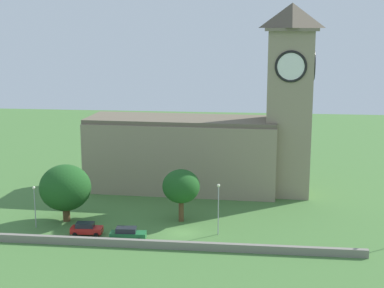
{
  "coord_description": "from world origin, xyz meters",
  "views": [
    {
      "loc": [
        9.91,
        -74.41,
        27.96
      ],
      "look_at": [
        0.28,
        8.1,
        10.94
      ],
      "focal_mm": 53.43,
      "sensor_mm": 36.0,
      "label": 1
    }
  ],
  "objects_px": {
    "car_red": "(86,229)",
    "streetlamp_west_end": "(35,200)",
    "church": "(210,139)",
    "car_green": "(128,234)",
    "tree_by_tower": "(181,186)",
    "streetlamp_west_mid": "(218,201)",
    "tree_churchyard": "(65,188)"
  },
  "relations": [
    {
      "from": "car_green",
      "to": "tree_churchyard",
      "type": "bearing_deg",
      "value": 147.99
    },
    {
      "from": "church",
      "to": "tree_by_tower",
      "type": "relative_size",
      "value": 5.02
    },
    {
      "from": "car_green",
      "to": "streetlamp_west_end",
      "type": "relative_size",
      "value": 0.81
    },
    {
      "from": "church",
      "to": "tree_by_tower",
      "type": "bearing_deg",
      "value": -99.54
    },
    {
      "from": "streetlamp_west_end",
      "to": "streetlamp_west_mid",
      "type": "height_order",
      "value": "streetlamp_west_mid"
    },
    {
      "from": "car_red",
      "to": "car_green",
      "type": "relative_size",
      "value": 0.9
    },
    {
      "from": "streetlamp_west_end",
      "to": "tree_by_tower",
      "type": "height_order",
      "value": "tree_by_tower"
    },
    {
      "from": "church",
      "to": "car_red",
      "type": "relative_size",
      "value": 8.88
    },
    {
      "from": "streetlamp_west_end",
      "to": "streetlamp_west_mid",
      "type": "xyz_separation_m",
      "value": [
        25.97,
        0.18,
        0.66
      ]
    },
    {
      "from": "streetlamp_west_mid",
      "to": "streetlamp_west_end",
      "type": "bearing_deg",
      "value": -179.59
    },
    {
      "from": "car_red",
      "to": "streetlamp_west_end",
      "type": "relative_size",
      "value": 0.73
    },
    {
      "from": "streetlamp_west_mid",
      "to": "tree_by_tower",
      "type": "bearing_deg",
      "value": 139.71
    },
    {
      "from": "tree_by_tower",
      "to": "tree_churchyard",
      "type": "height_order",
      "value": "tree_churchyard"
    },
    {
      "from": "tree_by_tower",
      "to": "streetlamp_west_end",
      "type": "bearing_deg",
      "value": -165.86
    },
    {
      "from": "tree_by_tower",
      "to": "car_red",
      "type": "bearing_deg",
      "value": -149.73
    },
    {
      "from": "car_green",
      "to": "car_red",
      "type": "bearing_deg",
      "value": 166.7
    },
    {
      "from": "car_green",
      "to": "tree_churchyard",
      "type": "relative_size",
      "value": 0.58
    },
    {
      "from": "streetlamp_west_end",
      "to": "tree_by_tower",
      "type": "relative_size",
      "value": 0.78
    },
    {
      "from": "streetlamp_west_end",
      "to": "tree_by_tower",
      "type": "xyz_separation_m",
      "value": [
        20.19,
        5.09,
        1.15
      ]
    },
    {
      "from": "streetlamp_west_mid",
      "to": "tree_by_tower",
      "type": "xyz_separation_m",
      "value": [
        -5.78,
        4.9,
        0.48
      ]
    },
    {
      "from": "car_green",
      "to": "tree_by_tower",
      "type": "height_order",
      "value": "tree_by_tower"
    },
    {
      "from": "car_green",
      "to": "streetlamp_west_mid",
      "type": "distance_m",
      "value": 12.98
    },
    {
      "from": "streetlamp_west_end",
      "to": "church",
      "type": "bearing_deg",
      "value": 43.64
    },
    {
      "from": "church",
      "to": "car_red",
      "type": "height_order",
      "value": "church"
    },
    {
      "from": "car_green",
      "to": "tree_churchyard",
      "type": "xyz_separation_m",
      "value": [
        -10.71,
        6.69,
        4.14
      ]
    },
    {
      "from": "church",
      "to": "car_green",
      "type": "height_order",
      "value": "church"
    },
    {
      "from": "streetlamp_west_end",
      "to": "car_green",
      "type": "bearing_deg",
      "value": -13.78
    },
    {
      "from": "car_red",
      "to": "streetlamp_west_end",
      "type": "bearing_deg",
      "value": 165.85
    },
    {
      "from": "car_red",
      "to": "streetlamp_west_end",
      "type": "xyz_separation_m",
      "value": [
        -8.01,
        2.02,
        3.25
      ]
    },
    {
      "from": "church",
      "to": "tree_by_tower",
      "type": "xyz_separation_m",
      "value": [
        -2.83,
        -16.86,
        -3.77
      ]
    },
    {
      "from": "streetlamp_west_mid",
      "to": "tree_churchyard",
      "type": "height_order",
      "value": "tree_churchyard"
    },
    {
      "from": "car_green",
      "to": "streetlamp_west_mid",
      "type": "bearing_deg",
      "value": 17.12
    }
  ]
}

